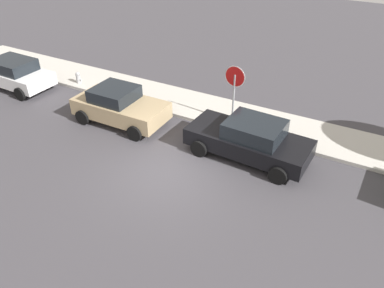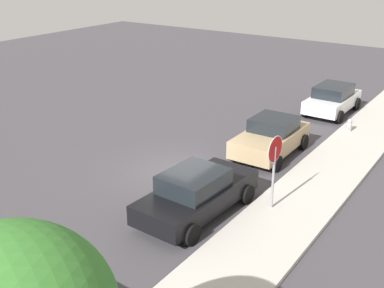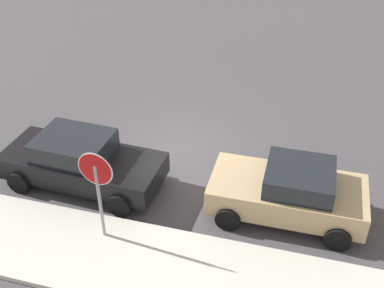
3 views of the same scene
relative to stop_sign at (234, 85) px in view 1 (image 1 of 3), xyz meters
name	(u,v)px [view 1 (image 1 of 3)]	position (x,y,z in m)	size (l,w,h in m)	color
ground_plane	(169,171)	(-0.63, -4.05, -1.79)	(60.00, 60.00, 0.00)	#423F44
sidewalk_curb	(224,113)	(-0.63, 0.58, -1.72)	(32.00, 2.44, 0.14)	beige
stop_sign	(234,85)	(0.00, 0.00, 0.00)	(0.86, 0.08, 2.58)	gray
parked_car_black	(250,139)	(1.47, -1.88, -1.04)	(4.52, 2.19, 1.50)	black
parked_car_tan	(120,106)	(-4.21, -2.08, -1.03)	(3.92, 2.07, 1.52)	tan
parked_car_white	(15,73)	(-10.85, -1.86, -1.04)	(3.87, 2.00, 1.46)	white
fire_hydrant	(78,79)	(-8.36, -0.17, -1.43)	(0.30, 0.22, 0.72)	#A5A5A8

